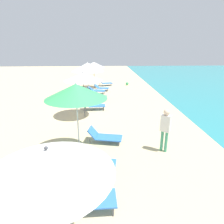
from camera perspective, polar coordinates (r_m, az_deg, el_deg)
The scene contains 15 objects.
umbrella_second at distance 3.31m, azimuth -18.34°, elevation -13.71°, with size 2.15×2.15×2.48m.
lounger_second_shoreside at distance 5.33m, azimuth -7.49°, elevation -23.65°, with size 1.41×0.70×0.68m.
umbrella_third at distance 6.76m, azimuth -10.54°, elevation 5.96°, with size 2.15×2.15×2.77m.
lounger_third_shoreside at distance 8.33m, azimuth -2.31°, elevation -7.06°, with size 1.51×0.90×0.61m.
lounger_third_inland at distance 6.59m, azimuth -5.96°, elevation -14.49°, with size 1.55×0.91×0.66m.
umbrella_fourth at distance 10.80m, azimuth -8.48°, elevation 10.16°, with size 2.10×2.10×2.57m.
lounger_fourth_shoreside at distance 12.44m, azimuth -5.40°, elevation 2.00°, with size 1.47×0.67×0.53m.
umbrella_fifth at distance 15.12m, azimuth -7.18°, elevation 12.97°, with size 2.46×2.46×2.74m.
lounger_fifth_shoreside at distance 16.52m, azimuth -4.74°, elevation 6.42°, with size 1.60×0.98×0.58m.
lounger_fifth_inland at distance 14.54m, azimuth -4.23°, elevation 4.67°, with size 1.35×0.67×0.59m.
umbrella_farthest at distance 18.59m, azimuth -5.36°, elevation 13.65°, with size 1.97×1.97×2.50m.
lounger_farthest_shoreside at distance 19.89m, azimuth -1.99°, elevation 8.56°, with size 1.42×0.88×0.62m.
lounger_farthest_inland at distance 17.71m, azimuth -3.13°, elevation 7.17°, with size 1.37×0.84×0.55m.
person_walking_near at distance 7.59m, azimuth 15.39°, elevation -4.04°, with size 0.42×0.39×1.72m.
beach_ball at distance 20.32m, azimuth 4.46°, elevation 8.31°, with size 0.30×0.30×0.30m, color #3FB266.
Camera 1 is at (0.89, 1.20, 3.95)m, focal length 31.17 mm.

